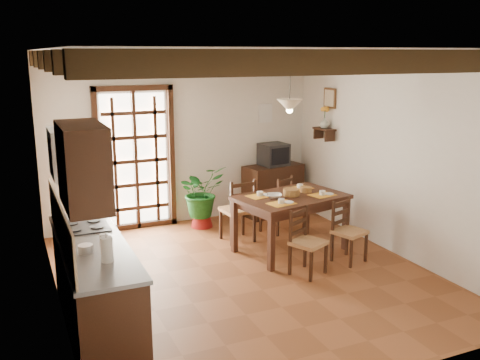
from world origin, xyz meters
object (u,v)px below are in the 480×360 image
crt_tv (274,154)px  pendant_lamp (290,104)px  chair_near_right (348,242)px  sideboard (273,190)px  chair_far_right (277,214)px  dining_table (291,203)px  chair_near_left (307,254)px  chair_far_left (238,221)px  potted_plant (201,193)px  kitchen_counter (95,285)px

crt_tv → pendant_lamp: bearing=-117.9°
crt_tv → chair_near_right: bearing=-99.2°
sideboard → pendant_lamp: size_ratio=1.22×
chair_near_right → chair_far_right: bearing=83.1°
dining_table → chair_near_left: size_ratio=1.94×
chair_far_left → pendant_lamp: pendant_lamp is taller
potted_plant → pendant_lamp: (0.79, -1.42, 1.51)m
chair_near_right → chair_far_left: size_ratio=0.87×
chair_far_left → potted_plant: (-0.27, 0.85, 0.27)m
chair_near_left → potted_plant: size_ratio=0.39×
chair_far_left → chair_far_right: bearing=-172.4°
kitchen_counter → crt_tv: (3.49, 2.82, 0.59)m
chair_near_left → crt_tv: 2.75m
chair_near_left → pendant_lamp: pendant_lamp is taller
chair_far_left → pendant_lamp: (0.52, -0.57, 1.78)m
chair_near_right → sideboard: 2.37m
chair_near_right → kitchen_counter: bearing=169.4°
dining_table → chair_near_left: (-0.21, -0.83, -0.44)m
chair_far_left → potted_plant: bearing=-76.3°
chair_near_right → potted_plant: 2.58m
dining_table → chair_near_right: (0.52, -0.68, -0.44)m
chair_far_left → kitchen_counter: bearing=33.2°
chair_far_left → chair_far_right: chair_far_left is taller
chair_near_right → potted_plant: potted_plant is taller
chair_near_left → sideboard: (0.81, 2.51, 0.17)m
crt_tv → chair_far_right: bearing=-121.1°
crt_tv → potted_plant: (-1.38, -0.16, -0.50)m
chair_near_left → kitchen_counter: bearing=161.6°
chair_far_right → chair_near_right: bearing=75.9°
chair_near_right → chair_near_left: bearing=173.3°
potted_plant → pendant_lamp: size_ratio=2.56×
kitchen_counter → chair_far_left: bearing=37.3°
kitchen_counter → chair_near_right: 3.46m
chair_near_left → chair_near_right: chair_near_left is taller
kitchen_counter → chair_far_right: bearing=32.2°
chair_near_right → crt_tv: 2.49m
sideboard → pendant_lamp: (-0.59, -1.58, 1.64)m
potted_plant → pendant_lamp: bearing=-60.8°
chair_far_right → potted_plant: bearing=-60.1°
chair_far_right → crt_tv: crt_tv is taller
chair_near_right → pendant_lamp: 2.04m
sideboard → kitchen_counter: bearing=-151.9°
dining_table → crt_tv: 1.81m
kitchen_counter → chair_near_right: kitchen_counter is taller
kitchen_counter → chair_near_left: size_ratio=2.64×
chair_near_left → chair_far_left: size_ratio=0.88×
chair_near_left → potted_plant: 2.44m
dining_table → potted_plant: bearing=105.9°
chair_near_left → potted_plant: bearing=78.7°
kitchen_counter → chair_far_left: kitchen_counter is taller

